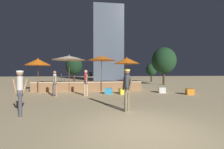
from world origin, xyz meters
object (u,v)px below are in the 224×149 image
object	(u,v)px
background_tree_1	(74,66)
cube_seat_1	(162,90)
bistro_chair_1	(90,75)
bistro_chair_0	(62,76)
patio_umbrella_0	(102,58)
patio_umbrella_2	(69,58)
frisbee_disc	(126,104)
person_2	(55,82)
cube_seat_3	(123,91)
background_tree_0	(151,70)
background_tree_2	(164,61)
person_0	(20,90)
cube_seat_0	(108,91)
cube_seat_2	(190,92)
patio_umbrella_1	(38,62)
person_3	(86,81)
person_1	(127,87)
patio_umbrella_3	(127,61)

from	to	relation	value
background_tree_1	cube_seat_1	bearing A→B (deg)	-50.23
bistro_chair_1	bistro_chair_0	bearing A→B (deg)	-129.71
patio_umbrella_0	patio_umbrella_2	xyz separation A→B (m)	(-2.87, 0.11, 0.00)
bistro_chair_1	frisbee_disc	xyz separation A→B (m)	(2.08, -7.96, -1.37)
cube_seat_1	person_2	xyz separation A→B (m)	(-8.43, -0.78, 0.77)
cube_seat_1	cube_seat_3	world-z (taller)	cube_seat_1
bistro_chair_1	background_tree_0	size ratio (longest dim) A/B	0.28
cube_seat_3	background_tree_2	bearing A→B (deg)	47.41
frisbee_disc	background_tree_2	world-z (taller)	background_tree_2
patio_umbrella_0	bistro_chair_1	world-z (taller)	patio_umbrella_0
patio_umbrella_2	frisbee_disc	world-z (taller)	patio_umbrella_2
patio_umbrella_0	person_0	world-z (taller)	patio_umbrella_0
cube_seat_0	patio_umbrella_2	bearing A→B (deg)	150.51
cube_seat_0	cube_seat_2	distance (m)	6.26
cube_seat_1	bistro_chair_0	world-z (taller)	bistro_chair_0
person_2	frisbee_disc	xyz separation A→B (m)	(4.50, -3.21, -0.99)
cube_seat_1	person_0	size ratio (longest dim) A/B	0.36
person_2	background_tree_0	world-z (taller)	background_tree_0
patio_umbrella_1	person_3	world-z (taller)	patio_umbrella_1
cube_seat_1	person_1	distance (m)	6.97
patio_umbrella_1	cube_seat_1	world-z (taller)	patio_umbrella_1
person_3	patio_umbrella_1	bearing A→B (deg)	126.23
person_1	bistro_chair_0	xyz separation A→B (m)	(-4.43, 8.31, 0.32)
person_0	bistro_chair_1	distance (m)	10.00
patio_umbrella_3	background_tree_0	distance (m)	14.28
cube_seat_1	person_3	size ratio (longest dim) A/B	0.34
cube_seat_1	bistro_chair_0	distance (m)	9.18
bistro_chair_1	background_tree_0	distance (m)	14.56
person_2	bistro_chair_0	xyz separation A→B (m)	(-0.23, 3.61, 0.39)
frisbee_disc	bistro_chair_1	bearing A→B (deg)	104.64
patio_umbrella_1	frisbee_disc	world-z (taller)	patio_umbrella_1
background_tree_1	person_1	bearing A→B (deg)	-74.89
patio_umbrella_1	bistro_chair_0	size ratio (longest dim) A/B	3.24
person_0	background_tree_0	bearing A→B (deg)	-59.04
person_3	cube_seat_2	bearing A→B (deg)	-26.92
background_tree_0	person_2	bearing A→B (deg)	-131.61
background_tree_0	cube_seat_0	bearing A→B (deg)	-123.14
patio_umbrella_3	background_tree_1	bearing A→B (deg)	124.23
cube_seat_0	person_0	bearing A→B (deg)	-125.32
patio_umbrella_1	patio_umbrella_0	bearing A→B (deg)	2.85
person_1	bistro_chair_0	world-z (taller)	person_1
person_1	person_2	bearing A→B (deg)	91.14
cube_seat_3	person_2	world-z (taller)	person_2
patio_umbrella_1	patio_umbrella_2	xyz separation A→B (m)	(2.49, 0.38, 0.42)
background_tree_1	patio_umbrella_2	bearing A→B (deg)	-85.73
patio_umbrella_3	bistro_chair_1	distance (m)	4.32
cube_seat_2	person_3	size ratio (longest dim) A/B	0.33
patio_umbrella_3	background_tree_2	bearing A→B (deg)	42.42
person_1	bistro_chair_1	size ratio (longest dim) A/B	2.05
person_2	background_tree_2	bearing A→B (deg)	17.52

